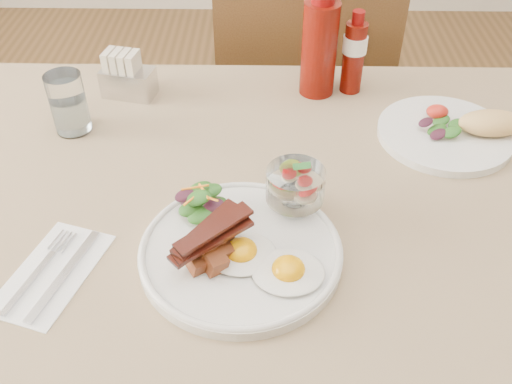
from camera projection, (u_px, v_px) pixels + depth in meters
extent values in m
cylinder|color=brown|center=(64.00, 223.00, 1.41)|extent=(0.06, 0.06, 0.71)
cube|color=brown|center=(325.00, 216.00, 0.88)|extent=(1.30, 0.85, 0.04)
cube|color=#96815B|center=(326.00, 206.00, 0.87)|extent=(1.33, 0.88, 0.00)
cylinder|color=brown|center=(234.00, 208.00, 1.65)|extent=(0.04, 0.04, 0.45)
cylinder|color=brown|center=(359.00, 209.00, 1.64)|extent=(0.04, 0.04, 0.45)
cylinder|color=brown|center=(239.00, 136.00, 1.92)|extent=(0.04, 0.04, 0.45)
cylinder|color=brown|center=(346.00, 137.00, 1.91)|extent=(0.04, 0.04, 0.45)
cube|color=brown|center=(298.00, 104.00, 1.62)|extent=(0.42, 0.42, 0.03)
cube|color=brown|center=(306.00, 63.00, 1.32)|extent=(0.42, 0.03, 0.46)
cylinder|color=silver|center=(241.00, 252.00, 0.78)|extent=(0.28, 0.28, 0.02)
ellipsoid|color=white|center=(288.00, 272.00, 0.74)|extent=(0.11, 0.10, 0.01)
ellipsoid|color=#FFA305|center=(288.00, 269.00, 0.74)|extent=(0.04, 0.04, 0.03)
ellipsoid|color=white|center=(241.00, 253.00, 0.77)|extent=(0.11, 0.10, 0.01)
ellipsoid|color=#FFA305|center=(241.00, 250.00, 0.76)|extent=(0.04, 0.04, 0.03)
cube|color=maroon|center=(203.00, 249.00, 0.76)|extent=(0.03, 0.03, 0.02)
cube|color=maroon|center=(221.00, 252.00, 0.76)|extent=(0.03, 0.03, 0.03)
cube|color=maroon|center=(198.00, 264.00, 0.74)|extent=(0.03, 0.03, 0.02)
cube|color=maroon|center=(223.00, 240.00, 0.77)|extent=(0.03, 0.03, 0.02)
cube|color=maroon|center=(215.00, 263.00, 0.74)|extent=(0.03, 0.03, 0.03)
cube|color=maroon|center=(190.00, 250.00, 0.76)|extent=(0.03, 0.03, 0.02)
cube|color=maroon|center=(214.00, 239.00, 0.75)|extent=(0.03, 0.03, 0.02)
cube|color=maroon|center=(205.00, 246.00, 0.74)|extent=(0.03, 0.03, 0.02)
cube|color=#4A130C|center=(207.00, 239.00, 0.75)|extent=(0.10, 0.10, 0.01)
cube|color=#4A130C|center=(213.00, 239.00, 0.74)|extent=(0.11, 0.09, 0.01)
cube|color=#4A130C|center=(207.00, 229.00, 0.74)|extent=(0.09, 0.10, 0.01)
cube|color=#4A130C|center=(214.00, 228.00, 0.73)|extent=(0.10, 0.09, 0.01)
ellipsoid|color=#1D5015|center=(200.00, 210.00, 0.83)|extent=(0.05, 0.04, 0.01)
ellipsoid|color=#1D5015|center=(215.00, 205.00, 0.83)|extent=(0.04, 0.03, 0.01)
ellipsoid|color=#34101E|center=(191.00, 200.00, 0.84)|extent=(0.04, 0.03, 0.01)
ellipsoid|color=#1D5015|center=(201.00, 215.00, 0.81)|extent=(0.04, 0.03, 0.01)
ellipsoid|color=#1D5015|center=(190.00, 209.00, 0.81)|extent=(0.04, 0.03, 0.01)
ellipsoid|color=#34101E|center=(213.00, 206.00, 0.81)|extent=(0.04, 0.03, 0.01)
ellipsoid|color=#1D5015|center=(201.00, 189.00, 0.83)|extent=(0.04, 0.03, 0.01)
ellipsoid|color=#1D5015|center=(211.00, 191.00, 0.82)|extent=(0.04, 0.03, 0.01)
ellipsoid|color=#34101E|center=(185.00, 196.00, 0.81)|extent=(0.03, 0.03, 0.01)
ellipsoid|color=#1D5015|center=(199.00, 198.00, 0.80)|extent=(0.04, 0.03, 0.01)
cylinder|color=orange|center=(204.00, 192.00, 0.81)|extent=(0.02, 0.04, 0.01)
cylinder|color=orange|center=(195.00, 187.00, 0.82)|extent=(0.04, 0.01, 0.01)
cylinder|color=orange|center=(206.00, 197.00, 0.80)|extent=(0.04, 0.02, 0.01)
cylinder|color=orange|center=(194.00, 197.00, 0.80)|extent=(0.03, 0.03, 0.01)
cylinder|color=white|center=(294.00, 207.00, 0.83)|extent=(0.05, 0.05, 0.01)
cylinder|color=white|center=(294.00, 201.00, 0.83)|extent=(0.02, 0.02, 0.02)
cylinder|color=white|center=(295.00, 185.00, 0.81)|extent=(0.08, 0.08, 0.05)
cylinder|color=beige|center=(289.00, 185.00, 0.82)|extent=(0.02, 0.02, 0.01)
cylinder|color=beige|center=(303.00, 192.00, 0.80)|extent=(0.02, 0.02, 0.01)
cylinder|color=beige|center=(300.00, 180.00, 0.82)|extent=(0.02, 0.02, 0.01)
cylinder|color=#9ABB39|center=(292.00, 171.00, 0.81)|extent=(0.03, 0.03, 0.01)
cone|color=red|center=(302.00, 181.00, 0.79)|extent=(0.02, 0.02, 0.02)
cone|color=red|center=(286.00, 173.00, 0.79)|extent=(0.02, 0.02, 0.02)
cone|color=red|center=(301.00, 166.00, 0.80)|extent=(0.02, 0.02, 0.02)
ellipsoid|color=#2F8331|center=(299.00, 166.00, 0.78)|extent=(0.02, 0.01, 0.00)
ellipsoid|color=#2F8331|center=(305.00, 166.00, 0.78)|extent=(0.02, 0.01, 0.00)
cylinder|color=silver|center=(444.00, 134.00, 1.00)|extent=(0.23, 0.23, 0.01)
ellipsoid|color=#1D5015|center=(437.00, 130.00, 0.99)|extent=(0.04, 0.04, 0.01)
ellipsoid|color=#1D5015|center=(441.00, 121.00, 1.01)|extent=(0.04, 0.03, 0.01)
ellipsoid|color=#34101E|center=(438.00, 134.00, 0.97)|extent=(0.04, 0.03, 0.01)
ellipsoid|color=#1D5015|center=(452.00, 132.00, 0.97)|extent=(0.04, 0.03, 0.01)
ellipsoid|color=#1D5015|center=(456.00, 124.00, 0.99)|extent=(0.03, 0.03, 0.01)
ellipsoid|color=#34101E|center=(426.00, 122.00, 0.99)|extent=(0.03, 0.03, 0.01)
ellipsoid|color=red|center=(437.00, 113.00, 1.02)|extent=(0.04, 0.03, 0.02)
ellipsoid|color=tan|center=(492.00, 122.00, 0.98)|extent=(0.13, 0.09, 0.04)
cylinder|color=#5A0C05|center=(319.00, 49.00, 1.07)|extent=(0.08, 0.08, 0.18)
cylinder|color=#5A0C05|center=(353.00, 58.00, 1.08)|extent=(0.05, 0.05, 0.14)
cylinder|color=white|center=(355.00, 44.00, 1.06)|extent=(0.06, 0.06, 0.03)
cylinder|color=#720706|center=(358.00, 18.00, 1.03)|extent=(0.03, 0.03, 0.03)
cube|color=silver|center=(129.00, 82.00, 1.10)|extent=(0.11, 0.07, 0.05)
cube|color=tan|center=(110.00, 65.00, 1.08)|extent=(0.02, 0.05, 0.06)
cube|color=tan|center=(118.00, 66.00, 1.08)|extent=(0.02, 0.05, 0.06)
cube|color=tan|center=(126.00, 67.00, 1.07)|extent=(0.02, 0.05, 0.06)
cube|color=tan|center=(134.00, 68.00, 1.07)|extent=(0.02, 0.05, 0.06)
cylinder|color=white|center=(68.00, 103.00, 0.99)|extent=(0.06, 0.06, 0.11)
cylinder|color=silver|center=(71.00, 114.00, 1.00)|extent=(0.05, 0.05, 0.06)
cube|color=white|center=(53.00, 273.00, 0.77)|extent=(0.14, 0.20, 0.00)
cube|color=silver|center=(64.00, 274.00, 0.76)|extent=(0.06, 0.16, 0.00)
cube|color=silver|center=(29.00, 282.00, 0.75)|extent=(0.04, 0.11, 0.00)
cube|color=silver|center=(56.00, 240.00, 0.81)|extent=(0.01, 0.04, 0.00)
cube|color=silver|center=(60.00, 241.00, 0.81)|extent=(0.01, 0.04, 0.00)
cube|color=silver|center=(65.00, 242.00, 0.80)|extent=(0.01, 0.04, 0.00)
cube|color=silver|center=(69.00, 243.00, 0.80)|extent=(0.01, 0.04, 0.00)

